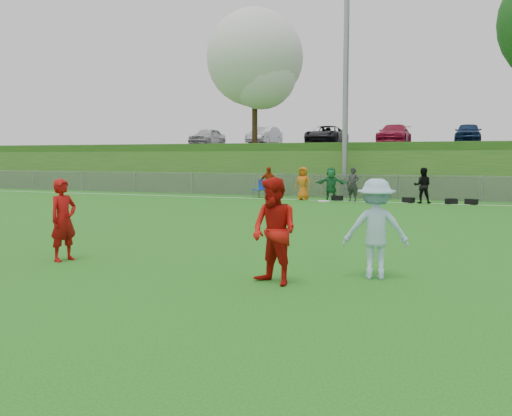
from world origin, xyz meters
The scene contains 16 objects.
ground centered at (0.00, 0.00, 0.00)m, with size 120.00×120.00×0.00m, color #186B16.
sideline_far centered at (0.00, 18.00, 0.01)m, with size 60.00×0.10×0.01m, color white.
fence centered at (0.00, 20.00, 0.65)m, with size 58.00×0.06×1.30m.
light_pole centered at (-3.00, 20.80, 6.71)m, with size 1.20×0.40×12.15m.
berm centered at (0.00, 31.00, 1.50)m, with size 120.00×18.00×3.00m, color #1F5718.
parking_lot centered at (0.00, 33.00, 3.05)m, with size 120.00×12.00×0.10m, color black.
tree_white_flowering centered at (-9.84, 24.92, 8.32)m, with size 6.30×6.30×8.78m.
car_row centered at (-1.17, 32.00, 3.82)m, with size 32.04×5.18×1.44m.
spectator_row centered at (-2.79, 18.00, 0.85)m, with size 8.76×0.88×1.69m.
gear_bags centered at (1.09, 18.10, 0.13)m, with size 6.92×0.52×0.26m.
player_red_left centered at (-4.16, -0.36, 0.88)m, with size 0.64×0.42×1.75m, color #A50C0B.
player_red_center centered at (0.77, -0.81, 0.93)m, with size 0.91×0.71×1.87m, color red.
player_blue centered at (2.32, 0.34, 0.91)m, with size 1.18×0.68×1.82m, color #A8CFEA.
frisbee centered at (0.95, 1.77, 1.27)m, with size 0.25×0.25×0.02m.
recycling_bin centered at (-1.13, 18.27, 0.41)m, with size 0.55×0.55×0.82m, color #103BB2.
camp_chair centered at (-7.24, 18.82, 0.28)m, with size 0.69×0.70×0.96m.
Camera 1 is at (4.11, -10.00, 2.22)m, focal length 40.00 mm.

